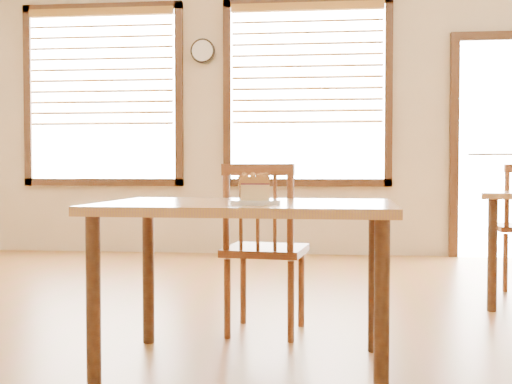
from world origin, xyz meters
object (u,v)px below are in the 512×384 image
Objects in this scene: cafe_table_main at (247,222)px; plate at (255,202)px; cafe_chair_main at (264,248)px; cake_slice at (255,187)px; wall_clock at (203,51)px.

plate is at bearing -68.71° from cafe_table_main.
cafe_table_main is at bearing 95.39° from cafe_chair_main.
plate is 0.07m from cake_slice.
cake_slice reaches higher than plate.
cafe_chair_main is 4.37× the size of plate.
cake_slice is (0.03, -0.77, 0.35)m from cafe_chair_main.
plate is (0.03, -0.77, 0.29)m from cafe_chair_main.
cafe_chair_main is at bearing -73.78° from wall_clock.
cafe_chair_main is (0.02, 0.62, -0.19)m from cafe_table_main.
wall_clock is 0.20× the size of cafe_table_main.
cafe_chair_main reaches higher than cake_slice.
wall_clock is at bearing -66.63° from cafe_chair_main.
cafe_chair_main reaches higher than cafe_table_main.
cafe_chair_main is 6.72× the size of cake_slice.
cafe_table_main is (0.93, -3.89, -1.49)m from wall_clock.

